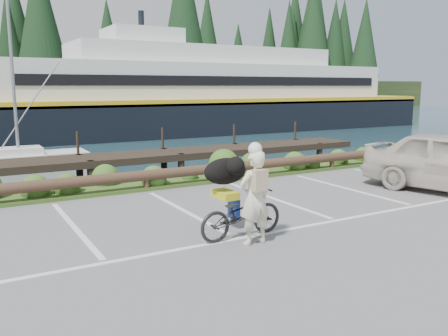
# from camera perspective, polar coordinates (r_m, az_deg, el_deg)

# --- Properties ---
(ground) EXTENTS (72.00, 72.00, 0.00)m
(ground) POSITION_cam_1_polar(r_m,az_deg,el_deg) (9.72, 0.33, -7.89)
(ground) COLOR #5D5C5F
(vegetation_strip) EXTENTS (34.00, 1.60, 0.10)m
(vegetation_strip) POSITION_cam_1_polar(r_m,az_deg,el_deg) (14.40, -10.28, -1.99)
(vegetation_strip) COLOR #3D5B21
(vegetation_strip) RESTS_ON ground
(log_rail) EXTENTS (32.00, 0.30, 0.60)m
(log_rail) POSITION_cam_1_polar(r_m,az_deg,el_deg) (13.76, -9.29, -2.72)
(log_rail) COLOR #443021
(log_rail) RESTS_ON ground
(bicycle) EXTENTS (1.88, 0.73, 0.97)m
(bicycle) POSITION_cam_1_polar(r_m,az_deg,el_deg) (9.34, 2.11, -5.52)
(bicycle) COLOR black
(bicycle) RESTS_ON ground
(cyclist) EXTENTS (0.67, 0.46, 1.80)m
(cyclist) POSITION_cam_1_polar(r_m,az_deg,el_deg) (8.90, 3.70, -3.59)
(cyclist) COLOR #E8E7C5
(cyclist) RESTS_ON ground
(dog) EXTENTS (0.51, 0.97, 0.55)m
(dog) POSITION_cam_1_polar(r_m,az_deg,el_deg) (9.66, 0.15, -0.39)
(dog) COLOR black
(dog) RESTS_ON bicycle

